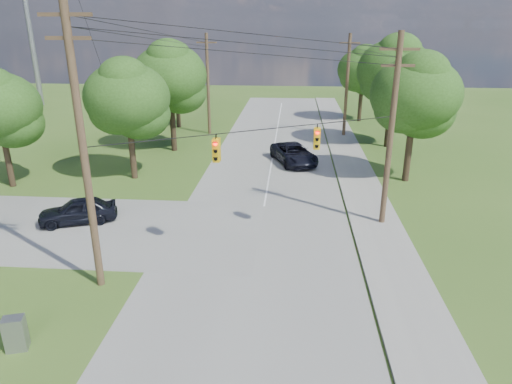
# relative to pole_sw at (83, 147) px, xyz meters

# --- Properties ---
(ground) EXTENTS (140.00, 140.00, 0.00)m
(ground) POSITION_rel_pole_sw_xyz_m (4.60, -0.40, -6.23)
(ground) COLOR #3A5B1E
(ground) RESTS_ON ground
(main_road) EXTENTS (10.00, 100.00, 0.03)m
(main_road) POSITION_rel_pole_sw_xyz_m (6.60, 4.60, -6.21)
(main_road) COLOR gray
(main_road) RESTS_ON ground
(sidewalk_east) EXTENTS (2.60, 100.00, 0.12)m
(sidewalk_east) POSITION_rel_pole_sw_xyz_m (13.30, 4.60, -6.17)
(sidewalk_east) COLOR gray
(sidewalk_east) RESTS_ON ground
(pole_sw) EXTENTS (2.00, 0.32, 12.00)m
(pole_sw) POSITION_rel_pole_sw_xyz_m (0.00, 0.00, 0.00)
(pole_sw) COLOR brown
(pole_sw) RESTS_ON ground
(pole_ne) EXTENTS (2.00, 0.32, 10.50)m
(pole_ne) POSITION_rel_pole_sw_xyz_m (13.50, 7.60, -0.76)
(pole_ne) COLOR brown
(pole_ne) RESTS_ON ground
(pole_north_e) EXTENTS (2.00, 0.32, 10.00)m
(pole_north_e) POSITION_rel_pole_sw_xyz_m (13.50, 29.60, -1.10)
(pole_north_e) COLOR brown
(pole_north_e) RESTS_ON ground
(pole_north_w) EXTENTS (2.00, 0.32, 10.00)m
(pole_north_w) POSITION_rel_pole_sw_xyz_m (-0.40, 29.60, -1.10)
(pole_north_w) COLOR brown
(pole_north_w) RESTS_ON ground
(power_lines) EXTENTS (13.93, 29.62, 4.93)m
(power_lines) POSITION_rel_pole_sw_xyz_m (6.10, 11.14, 2.93)
(power_lines) COLOR black
(power_lines) RESTS_ON ground
(traffic_signals) EXTENTS (4.91, 3.27, 1.05)m
(traffic_signals) POSITION_rel_pole_sw_xyz_m (7.15, 4.03, -0.73)
(traffic_signals) COLOR yellow
(traffic_signals) RESTS_ON ground
(tree_w_near) EXTENTS (6.00, 6.00, 8.40)m
(tree_w_near) POSITION_rel_pole_sw_xyz_m (-3.40, 14.60, -0.30)
(tree_w_near) COLOR #3C2D1E
(tree_w_near) RESTS_ON ground
(tree_w_mid) EXTENTS (6.40, 6.40, 9.22)m
(tree_w_mid) POSITION_rel_pole_sw_xyz_m (-2.40, 22.60, 0.35)
(tree_w_mid) COLOR #3C2D1E
(tree_w_mid) RESTS_ON ground
(tree_w_far) EXTENTS (6.00, 6.00, 8.73)m
(tree_w_far) POSITION_rel_pole_sw_xyz_m (-4.40, 32.60, 0.02)
(tree_w_far) COLOR #3C2D1E
(tree_w_far) RESTS_ON ground
(tree_e_near) EXTENTS (6.20, 6.20, 8.81)m
(tree_e_near) POSITION_rel_pole_sw_xyz_m (16.60, 15.60, 0.02)
(tree_e_near) COLOR #3C2D1E
(tree_e_near) RESTS_ON ground
(tree_e_mid) EXTENTS (6.60, 6.60, 9.64)m
(tree_e_mid) POSITION_rel_pole_sw_xyz_m (17.10, 25.60, 0.68)
(tree_e_mid) COLOR #3C2D1E
(tree_e_mid) RESTS_ON ground
(tree_e_far) EXTENTS (5.80, 5.80, 8.32)m
(tree_e_far) POSITION_rel_pole_sw_xyz_m (16.10, 37.60, -0.31)
(tree_e_far) COLOR #3C2D1E
(tree_e_far) RESTS_ON ground
(car_cross_dark) EXTENTS (4.62, 3.16, 1.46)m
(car_cross_dark) POSITION_rel_pole_sw_xyz_m (-3.88, 6.32, -5.46)
(car_cross_dark) COLOR black
(car_cross_dark) RESTS_ON cross_road
(car_main_north) EXTENTS (4.43, 6.24, 1.58)m
(car_main_north) POSITION_rel_pole_sw_xyz_m (8.41, 19.36, -5.41)
(car_main_north) COLOR black
(car_main_north) RESTS_ON main_road
(control_cabinet) EXTENTS (0.83, 0.70, 1.28)m
(control_cabinet) POSITION_rel_pole_sw_xyz_m (-1.21, -4.40, -5.59)
(control_cabinet) COLOR gray
(control_cabinet) RESTS_ON ground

